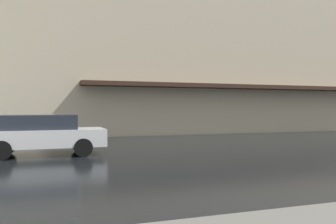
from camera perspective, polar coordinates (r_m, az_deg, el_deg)
The scene contains 1 object.
car_white at distance 12.84m, azimuth -19.81°, elevation -3.34°, with size 1.85×4.10×1.41m.
Camera 1 is at (-7.31, -4.67, 1.62)m, focal length 37.24 mm.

